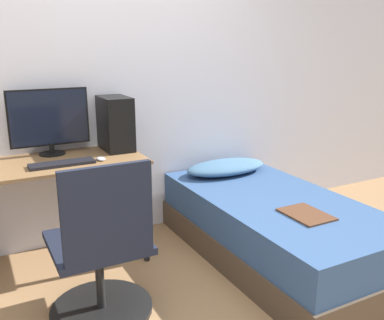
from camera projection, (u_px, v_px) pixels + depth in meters
wall_back at (95, 80)px, 3.19m from camera, size 8.00×0.05×2.50m
desk at (60, 177)px, 2.91m from camera, size 1.13×0.61×0.75m
office_chair at (102, 261)px, 2.36m from camera, size 0.59×0.59×0.95m
bed at (274, 227)px, 3.10m from camera, size 0.95×1.85×0.46m
pillow at (226, 167)px, 3.59m from camera, size 0.72×0.36×0.11m
magazine at (306, 214)px, 2.73m from camera, size 0.24×0.32×0.01m
monitor at (49, 120)px, 2.98m from camera, size 0.55×0.18×0.46m
keyboard at (62, 164)px, 2.77m from camera, size 0.41×0.13×0.02m
pc_tower at (115, 123)px, 3.13m from camera, size 0.20×0.32×0.39m
mouse at (101, 159)px, 2.89m from camera, size 0.06×0.09×0.02m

